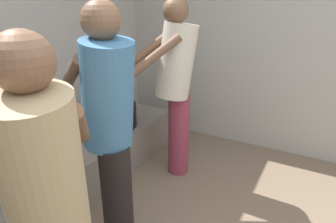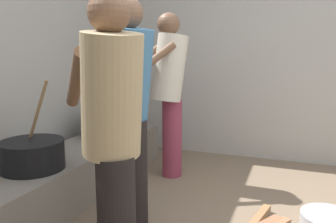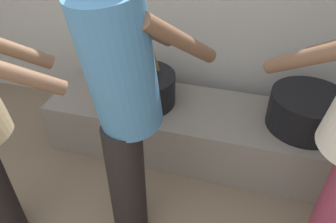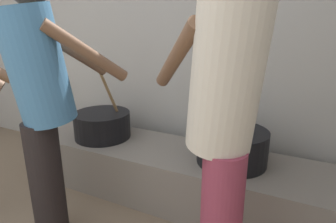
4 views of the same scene
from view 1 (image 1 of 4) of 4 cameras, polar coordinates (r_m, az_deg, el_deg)
hearth_ledge at (r=2.86m, az=-17.04°, el=-10.27°), size 2.47×0.60×0.40m
cooking_pot_main at (r=2.41m, az=-27.04°, el=-9.58°), size 0.47×0.47×0.67m
cooking_pot_secondary at (r=3.09m, az=-10.56°, el=-0.66°), size 0.49×0.49×0.24m
cook_in_tan_shirt at (r=1.29m, az=-21.89°, el=-16.80°), size 0.69×0.68×1.56m
cook_in_blue_shirt at (r=1.82m, az=-11.11°, el=-2.08°), size 0.59×0.75×1.64m
cook_in_cream_shirt at (r=2.68m, az=1.49°, el=6.02°), size 0.71×0.70×1.64m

